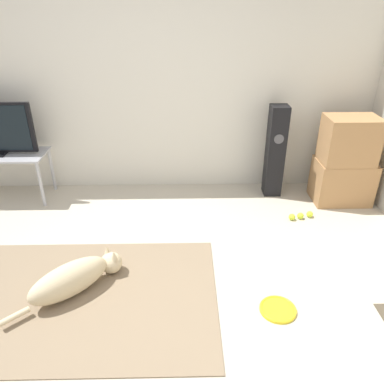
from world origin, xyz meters
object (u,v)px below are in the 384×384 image
(floor_speaker, at_px, (275,152))
(tennis_ball_by_boxes, at_px, (292,217))
(frisbee, at_px, (278,309))
(cardboard_box_lower, at_px, (342,181))
(tennis_ball_loose_on_carpet, at_px, (310,214))
(tennis_ball_near_speaker, at_px, (300,216))
(cardboard_box_upper, at_px, (349,140))
(dog, at_px, (75,278))

(floor_speaker, height_order, tennis_ball_by_boxes, floor_speaker)
(frisbee, relative_size, tennis_ball_by_boxes, 4.06)
(cardboard_box_lower, xyz_separation_m, tennis_ball_loose_on_carpet, (-0.43, -0.36, -0.20))
(floor_speaker, xyz_separation_m, tennis_ball_near_speaker, (0.18, -0.57, -0.48))
(tennis_ball_near_speaker, height_order, tennis_ball_loose_on_carpet, same)
(cardboard_box_upper, distance_m, tennis_ball_loose_on_carpet, 0.87)
(frisbee, bearing_deg, tennis_ball_near_speaker, 67.83)
(floor_speaker, bearing_deg, dog, -139.11)
(tennis_ball_near_speaker, bearing_deg, floor_speaker, 107.84)
(dog, relative_size, floor_speaker, 0.74)
(cardboard_box_upper, height_order, tennis_ball_near_speaker, cardboard_box_upper)
(cardboard_box_lower, bearing_deg, tennis_ball_loose_on_carpet, -140.50)
(cardboard_box_upper, xyz_separation_m, tennis_ball_near_speaker, (-0.52, -0.37, -0.68))
(cardboard_box_upper, bearing_deg, tennis_ball_loose_on_carpet, -140.71)
(tennis_ball_loose_on_carpet, bearing_deg, dog, -153.71)
(cardboard_box_upper, height_order, floor_speaker, floor_speaker)
(cardboard_box_lower, height_order, cardboard_box_upper, cardboard_box_upper)
(frisbee, xyz_separation_m, floor_speaker, (0.33, 1.83, 0.50))
(cardboard_box_upper, relative_size, tennis_ball_by_boxes, 8.10)
(cardboard_box_upper, distance_m, tennis_ball_near_speaker, 0.93)
(dog, distance_m, tennis_ball_by_boxes, 2.18)
(dog, xyz_separation_m, cardboard_box_lower, (2.57, 1.41, 0.10))
(frisbee, distance_m, tennis_ball_loose_on_carpet, 1.43)
(frisbee, distance_m, cardboard_box_lower, 1.97)
(dog, bearing_deg, frisbee, -8.83)
(cardboard_box_upper, height_order, tennis_ball_loose_on_carpet, cardboard_box_upper)
(tennis_ball_loose_on_carpet, bearing_deg, cardboard_box_lower, 39.50)
(cardboard_box_lower, relative_size, floor_speaker, 0.59)
(floor_speaker, bearing_deg, tennis_ball_near_speaker, -72.16)
(dog, relative_size, tennis_ball_loose_on_carpet, 11.54)
(cardboard_box_lower, xyz_separation_m, tennis_ball_near_speaker, (-0.54, -0.39, -0.20))
(tennis_ball_loose_on_carpet, bearing_deg, tennis_ball_by_boxes, -165.61)
(tennis_ball_loose_on_carpet, bearing_deg, frisbee, -115.61)
(cardboard_box_lower, bearing_deg, tennis_ball_by_boxes, -147.13)
(dog, relative_size, tennis_ball_by_boxes, 11.54)
(cardboard_box_upper, relative_size, tennis_ball_loose_on_carpet, 8.10)
(tennis_ball_near_speaker, bearing_deg, cardboard_box_upper, 35.42)
(cardboard_box_upper, bearing_deg, frisbee, -122.37)
(frisbee, height_order, tennis_ball_loose_on_carpet, tennis_ball_loose_on_carpet)
(dog, height_order, tennis_ball_by_boxes, dog)
(cardboard_box_upper, relative_size, floor_speaker, 0.52)
(dog, distance_m, tennis_ball_loose_on_carpet, 2.38)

